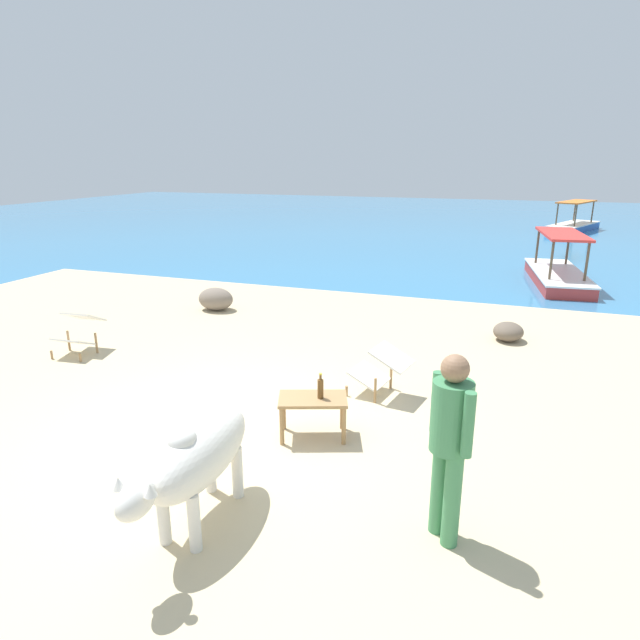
{
  "coord_description": "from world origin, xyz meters",
  "views": [
    {
      "loc": [
        3.01,
        -4.92,
        3.07
      ],
      "look_at": [
        0.21,
        3.0,
        0.55
      ],
      "focal_mm": 30.24,
      "sensor_mm": 36.0,
      "label": 1
    }
  ],
  "objects_px": {
    "deck_chair_far": "(380,368)",
    "cow": "(197,455)",
    "deck_chair_near": "(79,330)",
    "boat_blue": "(574,225)",
    "bottle": "(320,388)",
    "boat_red": "(558,273)",
    "low_bench_table": "(313,404)",
    "person_standing": "(450,435)"
  },
  "relations": [
    {
      "from": "low_bench_table",
      "to": "boat_red",
      "type": "distance_m",
      "value": 10.04
    },
    {
      "from": "boat_blue",
      "to": "boat_red",
      "type": "distance_m",
      "value": 11.7
    },
    {
      "from": "cow",
      "to": "deck_chair_far",
      "type": "height_order",
      "value": "cow"
    },
    {
      "from": "cow",
      "to": "person_standing",
      "type": "height_order",
      "value": "person_standing"
    },
    {
      "from": "cow",
      "to": "bottle",
      "type": "relative_size",
      "value": 5.89
    },
    {
      "from": "low_bench_table",
      "to": "boat_red",
      "type": "xyz_separation_m",
      "value": [
        3.13,
        9.53,
        -0.15
      ]
    },
    {
      "from": "boat_blue",
      "to": "bottle",
      "type": "bearing_deg",
      "value": -168.26
    },
    {
      "from": "deck_chair_near",
      "to": "boat_blue",
      "type": "distance_m",
      "value": 21.78
    },
    {
      "from": "low_bench_table",
      "to": "person_standing",
      "type": "bearing_deg",
      "value": -57.68
    },
    {
      "from": "cow",
      "to": "low_bench_table",
      "type": "xyz_separation_m",
      "value": [
        0.4,
        1.73,
        -0.26
      ]
    },
    {
      "from": "boat_blue",
      "to": "deck_chair_far",
      "type": "bearing_deg",
      "value": -168.01
    },
    {
      "from": "deck_chair_far",
      "to": "cow",
      "type": "bearing_deg",
      "value": 85.15
    },
    {
      "from": "low_bench_table",
      "to": "boat_blue",
      "type": "relative_size",
      "value": 0.23
    },
    {
      "from": "low_bench_table",
      "to": "boat_red",
      "type": "bearing_deg",
      "value": 51.79
    },
    {
      "from": "cow",
      "to": "low_bench_table",
      "type": "height_order",
      "value": "cow"
    },
    {
      "from": "low_bench_table",
      "to": "bottle",
      "type": "height_order",
      "value": "bottle"
    },
    {
      "from": "bottle",
      "to": "deck_chair_far",
      "type": "xyz_separation_m",
      "value": [
        0.37,
        1.34,
        -0.21
      ]
    },
    {
      "from": "person_standing",
      "to": "boat_red",
      "type": "bearing_deg",
      "value": 41.15
    },
    {
      "from": "bottle",
      "to": "deck_chair_far",
      "type": "bearing_deg",
      "value": 74.7
    },
    {
      "from": "bottle",
      "to": "person_standing",
      "type": "xyz_separation_m",
      "value": [
        1.52,
        -1.26,
        0.35
      ]
    },
    {
      "from": "deck_chair_near",
      "to": "person_standing",
      "type": "relative_size",
      "value": 0.5
    },
    {
      "from": "cow",
      "to": "boat_blue",
      "type": "relative_size",
      "value": 0.46
    },
    {
      "from": "bottle",
      "to": "deck_chair_far",
      "type": "distance_m",
      "value": 1.41
    },
    {
      "from": "deck_chair_near",
      "to": "bottle",
      "type": "bearing_deg",
      "value": 68.63
    },
    {
      "from": "boat_blue",
      "to": "boat_red",
      "type": "xyz_separation_m",
      "value": [
        -1.36,
        -11.62,
        0.0
      ]
    },
    {
      "from": "bottle",
      "to": "deck_chair_near",
      "type": "xyz_separation_m",
      "value": [
        -4.59,
        1.31,
        -0.21
      ]
    },
    {
      "from": "boat_blue",
      "to": "low_bench_table",
      "type": "bearing_deg",
      "value": -168.46
    },
    {
      "from": "deck_chair_near",
      "to": "deck_chair_far",
      "type": "relative_size",
      "value": 0.96
    },
    {
      "from": "deck_chair_near",
      "to": "deck_chair_far",
      "type": "xyz_separation_m",
      "value": [
        4.96,
        0.03,
        0.0
      ]
    },
    {
      "from": "person_standing",
      "to": "boat_blue",
      "type": "relative_size",
      "value": 0.42
    },
    {
      "from": "deck_chair_near",
      "to": "boat_red",
      "type": "bearing_deg",
      "value": 131.59
    },
    {
      "from": "person_standing",
      "to": "boat_red",
      "type": "distance_m",
      "value": 10.9
    },
    {
      "from": "deck_chair_far",
      "to": "boat_red",
      "type": "bearing_deg",
      "value": -97.63
    },
    {
      "from": "low_bench_table",
      "to": "deck_chair_near",
      "type": "height_order",
      "value": "deck_chair_near"
    },
    {
      "from": "low_bench_table",
      "to": "boat_blue",
      "type": "distance_m",
      "value": 21.63
    },
    {
      "from": "bottle",
      "to": "boat_blue",
      "type": "height_order",
      "value": "boat_blue"
    },
    {
      "from": "low_bench_table",
      "to": "boat_blue",
      "type": "height_order",
      "value": "boat_blue"
    },
    {
      "from": "bottle",
      "to": "deck_chair_near",
      "type": "height_order",
      "value": "bottle"
    },
    {
      "from": "deck_chair_near",
      "to": "deck_chair_far",
      "type": "distance_m",
      "value": 4.96
    },
    {
      "from": "bottle",
      "to": "boat_red",
      "type": "height_order",
      "value": "boat_red"
    },
    {
      "from": "person_standing",
      "to": "cow",
      "type": "bearing_deg",
      "value": 152.96
    },
    {
      "from": "person_standing",
      "to": "boat_red",
      "type": "height_order",
      "value": "person_standing"
    }
  ]
}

